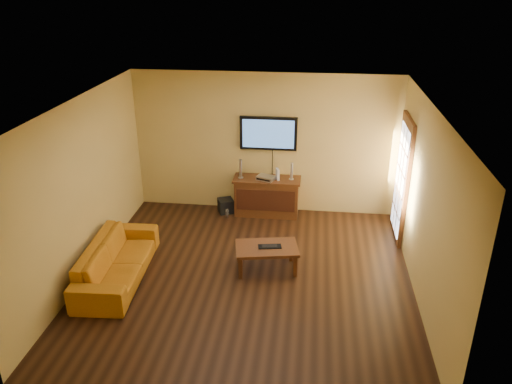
% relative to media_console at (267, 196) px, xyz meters
% --- Properties ---
extents(ground_plane, '(5.00, 5.00, 0.00)m').
position_rel_media_console_xyz_m(ground_plane, '(-0.07, -2.25, -0.37)').
color(ground_plane, black).
rests_on(ground_plane, ground).
extents(room_walls, '(5.00, 5.00, 5.00)m').
position_rel_media_console_xyz_m(room_walls, '(-0.07, -1.62, 1.31)').
color(room_walls, tan).
rests_on(room_walls, ground).
extents(french_door, '(0.07, 1.02, 2.22)m').
position_rel_media_console_xyz_m(french_door, '(2.39, -0.55, 0.68)').
color(french_door, '#45230F').
rests_on(french_door, ground).
extents(media_console, '(1.28, 0.49, 0.74)m').
position_rel_media_console_xyz_m(media_console, '(0.00, 0.00, 0.00)').
color(media_console, '#45230F').
rests_on(media_console, ground).
extents(television, '(1.07, 0.08, 0.63)m').
position_rel_media_console_xyz_m(television, '(0.00, 0.20, 1.20)').
color(television, black).
rests_on(television, ground).
extents(coffee_table, '(1.06, 0.75, 0.41)m').
position_rel_media_console_xyz_m(coffee_table, '(0.20, -1.97, -0.02)').
color(coffee_table, '#45230F').
rests_on(coffee_table, ground).
extents(sofa, '(0.70, 2.06, 0.79)m').
position_rel_media_console_xyz_m(sofa, '(-2.05, -2.48, 0.02)').
color(sofa, '#B76F14').
rests_on(sofa, ground).
extents(speaker_left, '(0.10, 0.10, 0.37)m').
position_rel_media_console_xyz_m(speaker_left, '(-0.50, -0.02, 0.54)').
color(speaker_left, silver).
rests_on(speaker_left, media_console).
extents(speaker_right, '(0.09, 0.09, 0.34)m').
position_rel_media_console_xyz_m(speaker_right, '(0.46, 0.02, 0.52)').
color(speaker_right, silver).
rests_on(speaker_right, media_console).
extents(av_receiver, '(0.39, 0.33, 0.07)m').
position_rel_media_console_xyz_m(av_receiver, '(-0.01, -0.05, 0.41)').
color(av_receiver, silver).
rests_on(av_receiver, media_console).
extents(game_console, '(0.09, 0.16, 0.21)m').
position_rel_media_console_xyz_m(game_console, '(0.20, -0.01, 0.47)').
color(game_console, white).
rests_on(game_console, media_console).
extents(subwoofer, '(0.36, 0.36, 0.27)m').
position_rel_media_console_xyz_m(subwoofer, '(-0.80, -0.02, -0.24)').
color(subwoofer, black).
rests_on(subwoofer, ground).
extents(bottle, '(0.07, 0.07, 0.19)m').
position_rel_media_console_xyz_m(bottle, '(-0.74, -0.26, -0.29)').
color(bottle, white).
rests_on(bottle, ground).
extents(keyboard, '(0.38, 0.20, 0.02)m').
position_rel_media_console_xyz_m(keyboard, '(0.25, -1.98, 0.04)').
color(keyboard, black).
rests_on(keyboard, coffee_table).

